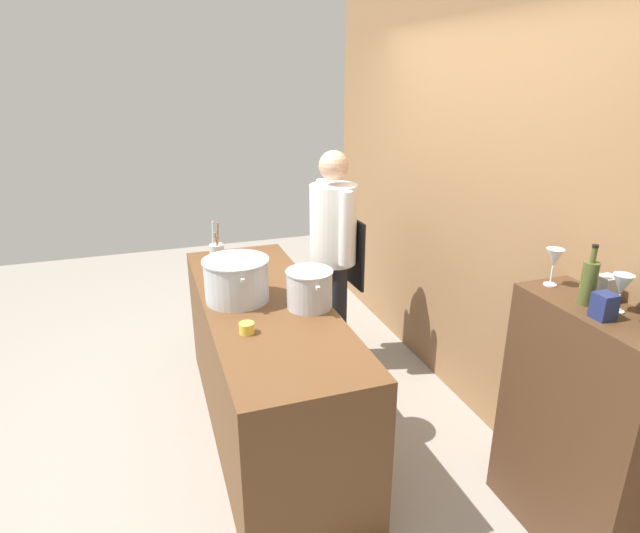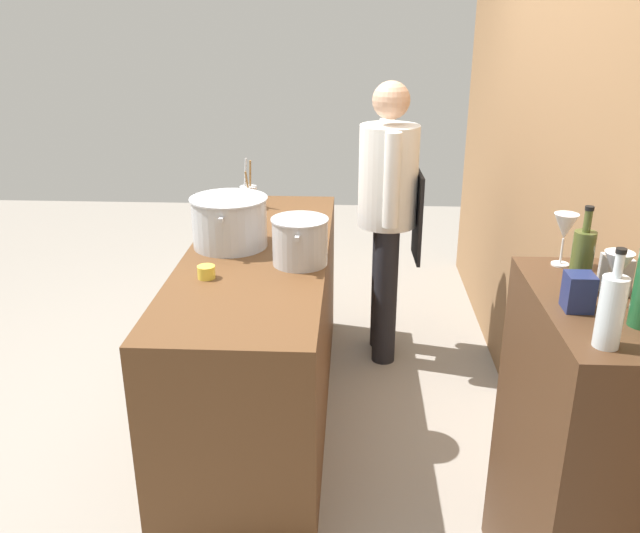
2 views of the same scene
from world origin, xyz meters
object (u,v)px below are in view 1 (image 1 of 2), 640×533
chef (334,246)px  wine_glass_wide (622,286)px  spice_tin_navy (604,306)px  stockpot_small (309,289)px  utensil_crock (217,253)px  wine_glass_short (554,259)px  butter_jar (247,328)px  spice_tin_silver (606,289)px  stockpot_large (237,280)px  wine_bottle_olive (589,282)px

chef → wine_glass_wide: bearing=-165.9°
spice_tin_navy → chef: bearing=-167.2°
stockpot_small → utensil_crock: utensil_crock is taller
wine_glass_short → wine_glass_wide: 0.33m
stockpot_small → butter_jar: stockpot_small is taller
butter_jar → wine_glass_short: size_ratio=0.44×
chef → stockpot_small: (0.82, -0.45, 0.05)m
butter_jar → spice_tin_silver: 1.69m
stockpot_small → spice_tin_silver: size_ratio=2.86×
chef → stockpot_large: 1.01m
stockpot_large → spice_tin_silver: size_ratio=3.86×
stockpot_small → butter_jar: bearing=-63.5°
wine_glass_short → wine_glass_wide: bearing=9.4°
butter_jar → wine_bottle_olive: bearing=59.1°
stockpot_large → stockpot_small: stockpot_large is taller
butter_jar → wine_glass_short: (0.58, 1.35, 0.41)m
butter_jar → spice_tin_navy: spice_tin_navy is taller
chef → spice_tin_navy: size_ratio=15.19×
stockpot_large → wine_glass_wide: bearing=45.7°
stockpot_large → wine_glass_short: bearing=52.5°
stockpot_small → spice_tin_navy: spice_tin_navy is taller
wine_bottle_olive → spice_tin_navy: (0.14, -0.04, -0.05)m
wine_bottle_olive → wine_glass_wide: 0.13m
wine_bottle_olive → utensil_crock: bearing=-145.7°
stockpot_large → chef: bearing=125.6°
stockpot_large → butter_jar: bearing=-4.2°
stockpot_large → utensil_crock: 0.70m
utensil_crock → wine_bottle_olive: 2.37m
utensil_crock → butter_jar: 1.14m
wine_glass_wide → utensil_crock: bearing=-145.8°
stockpot_small → chef: bearing=151.3°
utensil_crock → wine_glass_short: wine_glass_short is taller
butter_jar → wine_bottle_olive: size_ratio=0.29×
chef → butter_jar: 1.33m
chef → wine_bottle_olive: (1.82, 0.49, 0.35)m
wine_bottle_olive → spice_tin_silver: size_ratio=2.34×
utensil_crock → wine_glass_short: 2.20m
chef → utensil_crock: (-0.12, -0.83, 0.01)m
chef → spice_tin_navy: chef is taller
stockpot_large → wine_bottle_olive: size_ratio=1.65×
utensil_crock → spice_tin_navy: size_ratio=2.71×
utensil_crock → butter_jar: utensil_crock is taller
butter_jar → spice_tin_navy: (0.94, 1.30, 0.34)m
wine_bottle_olive → wine_glass_short: wine_bottle_olive is taller
utensil_crock → spice_tin_navy: 2.45m
wine_glass_wide → spice_tin_silver: size_ratio=1.45×
stockpot_large → spice_tin_navy: (1.37, 1.26, 0.24)m
utensil_crock → wine_glass_wide: size_ratio=1.77×
wine_glass_wide → spice_tin_navy: (0.03, -0.11, -0.06)m
stockpot_large → utensil_crock: size_ratio=1.50×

